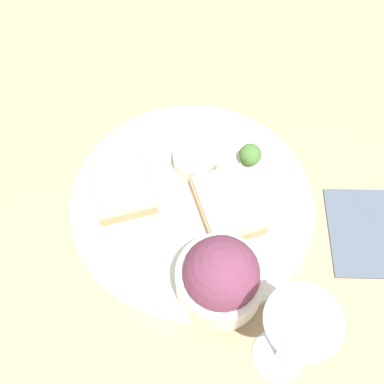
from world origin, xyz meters
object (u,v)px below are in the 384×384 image
cheese_toast_near (122,184)px  wine_glass (295,333)px  salad_bowl (221,277)px  cheese_toast_far (228,204)px  sauce_ramekin (196,159)px

cheese_toast_near → wine_glass: size_ratio=0.71×
salad_bowl → cheese_toast_far: size_ratio=1.00×
cheese_toast_near → wine_glass: (0.27, 0.10, 0.08)m
salad_bowl → cheese_toast_near: bearing=-158.5°
cheese_toast_far → wine_glass: bearing=-4.4°
salad_bowl → sauce_ramekin: salad_bowl is taller
wine_glass → cheese_toast_near: bearing=-158.6°
cheese_toast_far → salad_bowl: bearing=-27.6°
sauce_ramekin → wine_glass: (0.27, -0.00, 0.08)m
sauce_ramekin → cheese_toast_near: size_ratio=0.58×
sauce_ramekin → wine_glass: 0.28m
salad_bowl → wine_glass: size_ratio=0.69×
cheese_toast_far → cheese_toast_near: bearing=-122.9°
cheese_toast_far → wine_glass: size_ratio=0.69×
salad_bowl → wine_glass: bearing=21.2°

